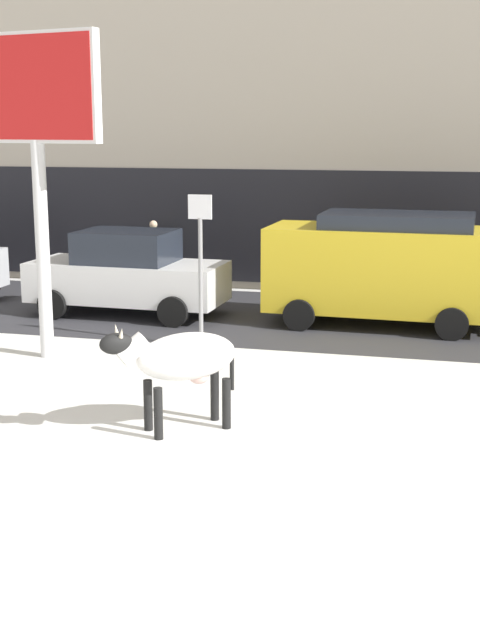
% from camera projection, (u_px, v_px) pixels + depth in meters
% --- Properties ---
extents(ground_plane, '(120.00, 120.00, 0.00)m').
position_uv_depth(ground_plane, '(180.00, 479.00, 10.12)').
color(ground_plane, white).
extents(road_strip, '(60.00, 5.60, 0.01)m').
position_uv_depth(road_strip, '(311.00, 319.00, 18.58)').
color(road_strip, '#333338').
rests_on(road_strip, ground).
extents(building_facade, '(44.00, 6.10, 13.00)m').
position_uv_depth(building_facade, '(355.00, 32.00, 23.01)').
color(building_facade, '#A39989').
rests_on(building_facade, ground).
extents(cow_holstein, '(1.72, 1.54, 1.54)m').
position_uv_depth(cow_holstein, '(182.00, 358.00, 11.58)').
color(cow_holstein, silver).
rests_on(cow_holstein, ground).
extents(billboard, '(2.51, 0.67, 5.56)m').
position_uv_depth(billboard, '(35.00, 108.00, 14.63)').
color(billboard, silver).
rests_on(billboard, ground).
extents(car_white_sedan, '(4.24, 2.07, 1.84)m').
position_uv_depth(car_white_sedan, '(128.00, 274.00, 18.87)').
color(car_white_sedan, white).
rests_on(car_white_sedan, ground).
extents(car_yellow_van, '(4.65, 2.21, 2.32)m').
position_uv_depth(car_yellow_van, '(383.00, 266.00, 17.78)').
color(car_yellow_van, gold).
rests_on(car_yellow_van, ground).
extents(pedestrian_by_cars, '(0.36, 0.24, 1.73)m').
position_uv_depth(pedestrian_by_cars, '(154.00, 254.00, 21.97)').
color(pedestrian_by_cars, '#282833').
rests_on(pedestrian_by_cars, ground).
extents(street_sign, '(0.44, 0.08, 2.82)m').
position_uv_depth(street_sign, '(200.00, 258.00, 15.91)').
color(street_sign, gray).
rests_on(street_sign, ground).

